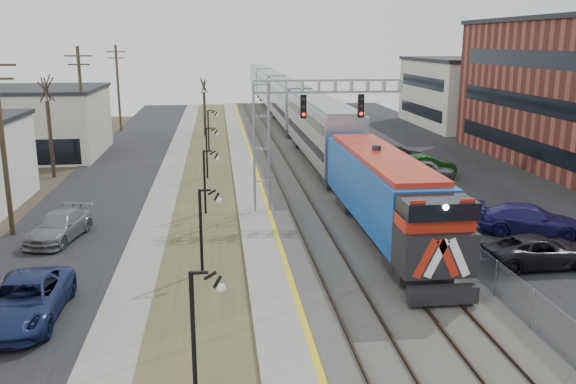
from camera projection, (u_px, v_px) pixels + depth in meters
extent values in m
cube|color=black|center=(102.00, 190.00, 43.54)|extent=(7.00, 120.00, 0.04)
cube|color=gray|center=(165.00, 188.00, 44.04)|extent=(2.00, 120.00, 0.08)
cube|color=#434726|center=(207.00, 187.00, 44.38)|extent=(4.00, 120.00, 0.06)
cube|color=gray|center=(248.00, 185.00, 44.69)|extent=(2.00, 120.00, 0.24)
cube|color=#595651|center=(315.00, 184.00, 45.26)|extent=(8.00, 120.00, 0.20)
cube|color=black|center=(470.00, 180.00, 46.62)|extent=(16.00, 120.00, 0.04)
cube|color=gold|center=(260.00, 183.00, 44.76)|extent=(0.24, 120.00, 0.01)
cube|color=#2D2119|center=(279.00, 182.00, 44.91)|extent=(0.08, 120.00, 0.15)
cube|color=#2D2119|center=(299.00, 182.00, 45.08)|extent=(0.08, 120.00, 0.15)
cube|color=#2D2119|center=(325.00, 181.00, 45.30)|extent=(0.08, 120.00, 0.15)
cube|color=#2D2119|center=(345.00, 180.00, 45.47)|extent=(0.08, 120.00, 0.15)
cube|color=#144CA9|center=(385.00, 197.00, 31.91)|extent=(3.00, 17.00, 4.25)
cube|color=black|center=(443.00, 295.00, 23.95)|extent=(2.80, 0.50, 0.70)
cube|color=#92949C|center=(320.00, 131.00, 51.35)|extent=(3.00, 22.00, 5.33)
cube|color=#92949C|center=(289.00, 104.00, 73.33)|extent=(3.00, 22.00, 5.33)
cube|color=#92949C|center=(272.00, 90.00, 95.31)|extent=(3.00, 22.00, 5.33)
cube|color=#92949C|center=(261.00, 80.00, 117.29)|extent=(3.00, 22.00, 5.33)
cube|color=gray|center=(261.00, 149.00, 37.07)|extent=(1.00, 1.00, 8.00)
cube|color=gray|center=(327.00, 86.00, 36.61)|extent=(9.00, 0.80, 0.80)
cube|color=black|center=(303.00, 107.00, 36.29)|extent=(0.35, 0.25, 1.40)
cube|color=black|center=(361.00, 106.00, 36.68)|extent=(0.35, 0.25, 1.40)
cylinder|color=black|center=(193.00, 335.00, 17.88)|extent=(0.14, 0.14, 4.00)
cylinder|color=black|center=(201.00, 232.00, 27.52)|extent=(0.14, 0.14, 4.00)
cylinder|color=black|center=(205.00, 183.00, 37.16)|extent=(0.14, 0.14, 4.00)
cylinder|color=black|center=(207.00, 153.00, 46.80)|extent=(0.14, 0.14, 4.00)
cylinder|color=black|center=(208.00, 131.00, 58.36)|extent=(0.14, 0.14, 4.00)
cylinder|color=#4C3823|center=(3.00, 146.00, 32.36)|extent=(0.28, 0.28, 10.00)
cylinder|color=#4C3823|center=(82.00, 106.00, 51.64)|extent=(0.28, 0.28, 10.00)
cylinder|color=#4C3823|center=(118.00, 89.00, 70.92)|extent=(0.28, 0.28, 10.00)
cube|color=gray|center=(371.00, 173.00, 45.56)|extent=(0.04, 120.00, 1.60)
cube|color=#B7B1A0|center=(23.00, 123.00, 56.22)|extent=(14.00, 12.00, 6.00)
cube|color=#B7B1A0|center=(483.00, 94.00, 76.16)|extent=(16.00, 18.00, 8.00)
cylinder|color=#382D23|center=(51.00, 140.00, 47.14)|extent=(0.30, 0.30, 5.95)
cylinder|color=#382D23|center=(205.00, 114.00, 67.84)|extent=(0.30, 0.30, 4.90)
imported|color=black|center=(540.00, 252.00, 28.70)|extent=(5.26, 2.43, 1.46)
imported|color=navy|center=(530.00, 220.00, 33.48)|extent=(6.04, 4.08, 1.63)
imported|color=slate|center=(427.00, 170.00, 47.21)|extent=(4.51, 3.03, 1.43)
imported|color=#0B370C|center=(426.00, 165.00, 48.51)|extent=(4.71, 1.72, 1.54)
imported|color=navy|center=(25.00, 301.00, 23.09)|extent=(2.74, 5.87, 1.63)
imported|color=slate|center=(59.00, 227.00, 32.54)|extent=(3.13, 5.45, 1.49)
imported|color=black|center=(399.00, 154.00, 54.23)|extent=(4.63, 2.21, 1.30)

